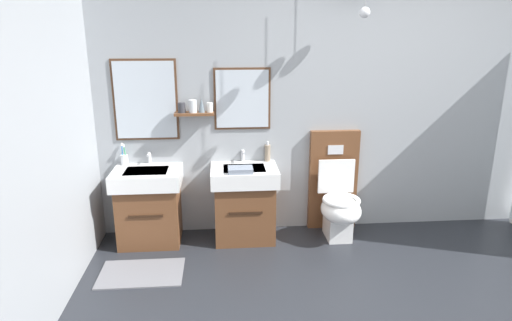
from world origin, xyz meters
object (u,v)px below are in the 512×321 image
(soap_dispenser, at_px, (267,153))
(folded_hand_towel, at_px, (240,170))
(vanity_sink_left, at_px, (149,204))
(toothbrush_cup, at_px, (124,159))
(vanity_sink_right, at_px, (244,201))
(toilet, at_px, (337,198))

(soap_dispenser, height_order, folded_hand_towel, soap_dispenser)
(vanity_sink_left, relative_size, folded_hand_towel, 3.24)
(toothbrush_cup, relative_size, folded_hand_towel, 0.95)
(vanity_sink_left, distance_m, folded_hand_towel, 0.93)
(vanity_sink_left, xyz_separation_m, toothbrush_cup, (-0.23, 0.17, 0.39))
(vanity_sink_right, bearing_deg, toothbrush_cup, 171.34)
(vanity_sink_right, distance_m, toothbrush_cup, 1.19)
(vanity_sink_left, distance_m, toothbrush_cup, 0.48)
(toilet, distance_m, soap_dispenser, 0.80)
(vanity_sink_left, height_order, toilet, toilet)
(toothbrush_cup, height_order, soap_dispenser, toothbrush_cup)
(toothbrush_cup, bearing_deg, toilet, -4.59)
(toilet, bearing_deg, toothbrush_cup, 175.41)
(vanity_sink_right, bearing_deg, folded_hand_towel, -105.12)
(vanity_sink_right, relative_size, folded_hand_towel, 3.24)
(toothbrush_cup, bearing_deg, soap_dispenser, 0.42)
(toothbrush_cup, height_order, folded_hand_towel, toothbrush_cup)
(vanity_sink_right, distance_m, folded_hand_towel, 0.39)
(vanity_sink_left, height_order, soap_dispenser, soap_dispenser)
(vanity_sink_left, distance_m, toilet, 1.78)
(vanity_sink_left, height_order, folded_hand_towel, folded_hand_towel)
(vanity_sink_right, xyz_separation_m, toothbrush_cup, (-1.11, 0.17, 0.39))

